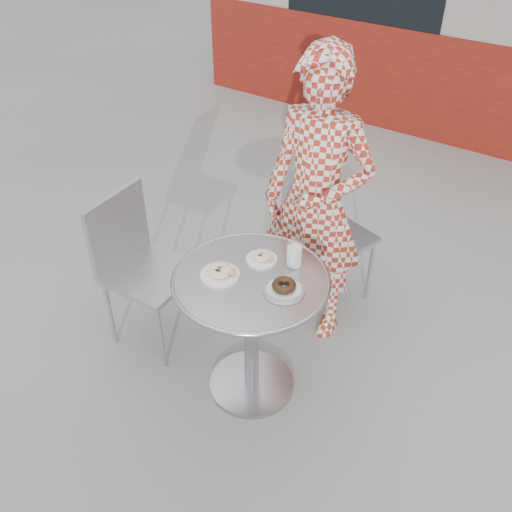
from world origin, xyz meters
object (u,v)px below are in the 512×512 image
Objects in this scene: bistro_table at (251,307)px; chair_left at (153,298)px; plate_near at (221,273)px; milk_cup at (294,255)px; seated_person at (317,203)px; chair_far at (327,262)px; plate_checker at (284,288)px; plate_far at (262,257)px.

bistro_table is 0.84× the size of chair_left.
milk_cup is (0.25, 0.27, 0.04)m from plate_near.
seated_person is 0.47m from milk_cup.
chair_left is (-0.71, 0.01, -0.30)m from bistro_table.
bistro_table is 4.11× the size of plate_near.
chair_far is 0.62m from seated_person.
plate_checker is (0.31, 0.08, -0.00)m from plate_near.
plate_checker is at bearing 2.96° from bistro_table.
chair_far is 4.87× the size of plate_near.
chair_left is 7.31× the size of milk_cup.
seated_person reaches higher than chair_far.
chair_left is 0.78m from plate_near.
chair_far is 1.10m from plate_near.
chair_left is at bearing 172.05° from plate_near.
chair_left is at bearing 178.98° from bistro_table.
plate_far is 0.25m from plate_checker.
bistro_table is at bearing -93.95° from chair_left.
seated_person reaches higher than plate_checker.
chair_far is at bearing -40.27° from chair_left.
milk_cup is at bearing -76.21° from seated_person.
plate_far is at bearing 106.78° from chair_far.
seated_person is 8.67× the size of plate_checker.
plate_checker reaches higher than bistro_table.
seated_person is at bearing 111.09° from chair_far.
chair_far reaches higher than plate_near.
milk_cup is at bearing -80.14° from chair_left.
chair_far is 0.91m from milk_cup.
plate_near is at bearing -132.37° from milk_cup.
chair_left reaches higher than milk_cup.
bistro_table is 0.46× the size of seated_person.
seated_person is 0.51m from plate_far.
milk_cup reaches higher than plate_checker.
chair_far is 5.96× the size of plate_far.
chair_far is (-0.04, 0.90, -0.30)m from bistro_table.
seated_person reaches higher than plate_far.
plate_near reaches higher than bistro_table.
chair_left is (-0.68, -0.89, 0.00)m from chair_far.
plate_far is at bearing -81.73° from chair_left.
plate_near is 0.37m from milk_cup.
chair_far is at bearing 90.09° from plate_far.
plate_far is 0.24m from plate_near.
milk_cup is (0.15, 0.05, 0.04)m from plate_far.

